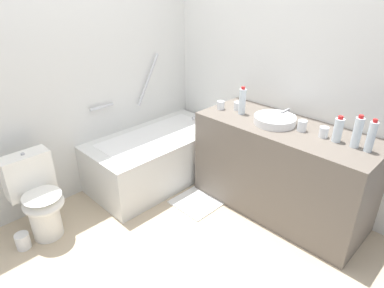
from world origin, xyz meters
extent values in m
plane|color=#C1AD8E|center=(0.00, 0.00, 0.00)|extent=(3.84, 3.84, 0.00)
cube|color=silver|center=(0.00, 1.25, 1.16)|extent=(3.24, 0.10, 2.32)
cube|color=silver|center=(1.47, 0.00, 1.16)|extent=(0.10, 2.80, 2.32)
cube|color=silver|center=(0.66, 0.84, 0.25)|extent=(1.45, 0.73, 0.51)
cube|color=white|center=(0.66, 0.84, 0.47)|extent=(1.19, 0.52, 0.09)
cylinder|color=silver|center=(1.23, 0.84, 0.55)|extent=(0.09, 0.03, 0.03)
cylinder|color=silver|center=(0.84, 1.17, 0.99)|extent=(0.31, 0.03, 0.51)
cylinder|color=silver|center=(0.26, 1.17, 0.84)|extent=(0.25, 0.03, 0.03)
cylinder|color=white|center=(-0.58, 0.80, 0.17)|extent=(0.24, 0.24, 0.35)
ellipsoid|color=white|center=(-0.58, 0.76, 0.35)|extent=(0.32, 0.34, 0.12)
ellipsoid|color=white|center=(-0.58, 0.76, 0.42)|extent=(0.30, 0.33, 0.02)
cube|color=white|center=(-0.58, 0.98, 0.53)|extent=(0.37, 0.17, 0.35)
cylinder|color=#B7B7BC|center=(-0.58, 0.98, 0.71)|extent=(0.03, 0.03, 0.01)
cube|color=#6B6056|center=(1.10, -0.36, 0.42)|extent=(0.63, 1.54, 0.84)
cylinder|color=white|center=(1.08, -0.25, 0.87)|extent=(0.35, 0.35, 0.07)
cylinder|color=#ABABB1|center=(1.30, -0.25, 0.88)|extent=(0.02, 0.02, 0.08)
cylinder|color=#ABABB1|center=(1.24, -0.25, 0.92)|extent=(0.12, 0.02, 0.02)
cylinder|color=#ABABB1|center=(1.30, -0.31, 0.86)|extent=(0.03, 0.03, 0.04)
cylinder|color=#ABABB1|center=(1.30, -0.19, 0.86)|extent=(0.03, 0.03, 0.04)
cylinder|color=silver|center=(1.12, -0.77, 0.93)|extent=(0.07, 0.07, 0.18)
cylinder|color=red|center=(1.12, -0.77, 1.04)|extent=(0.04, 0.04, 0.02)
cylinder|color=silver|center=(1.07, 0.09, 0.96)|extent=(0.06, 0.06, 0.23)
cylinder|color=red|center=(1.07, 0.09, 1.08)|extent=(0.03, 0.03, 0.02)
cylinder|color=silver|center=(1.12, -1.00, 0.95)|extent=(0.06, 0.06, 0.22)
cylinder|color=red|center=(1.12, -1.00, 1.08)|extent=(0.03, 0.03, 0.02)
cylinder|color=silver|center=(1.12, -0.91, 0.95)|extent=(0.06, 0.06, 0.23)
cylinder|color=red|center=(1.12, -0.91, 1.08)|extent=(0.03, 0.03, 0.02)
cylinder|color=white|center=(1.12, -0.67, 0.88)|extent=(0.07, 0.07, 0.08)
cylinder|color=white|center=(1.13, 0.18, 0.88)|extent=(0.07, 0.07, 0.08)
cylinder|color=white|center=(1.11, -0.49, 0.89)|extent=(0.07, 0.07, 0.09)
cylinder|color=white|center=(1.03, 0.31, 0.88)|extent=(0.07, 0.07, 0.08)
cube|color=white|center=(0.72, 0.23, 0.01)|extent=(0.58, 0.41, 0.01)
cylinder|color=white|center=(-0.79, 0.80, 0.07)|extent=(0.11, 0.11, 0.13)
camera|label=1|loc=(-1.27, -1.60, 1.95)|focal=31.07mm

